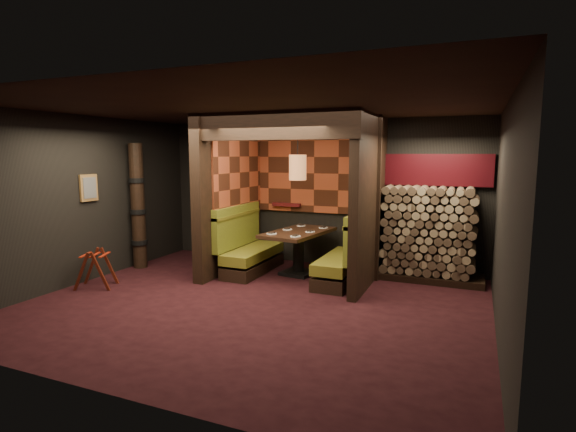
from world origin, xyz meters
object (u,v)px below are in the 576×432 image
Objects in this scene: dining_table at (298,244)px; firewood_stack at (433,234)px; booth_bench_left at (248,250)px; booth_bench_right at (346,260)px; pendant_lamp at (298,167)px; totem_column at (138,207)px; luggage_rack at (96,267)px.

firewood_stack is (2.30, 0.53, 0.25)m from dining_table.
booth_bench_left is 1.00× the size of booth_bench_right.
booth_bench_right is 1.83m from pendant_lamp.
dining_table is 1.39m from pendant_lamp.
booth_bench_right is at bearing -152.65° from firewood_stack.
luggage_rack is at bearing -80.03° from totem_column.
totem_column is at bearing -166.81° from firewood_stack.
dining_table is (0.95, 0.17, 0.17)m from booth_bench_left.
totem_column reaches higher than booth_bench_right.
dining_table reaches higher than luggage_rack.
totem_column is (-3.04, -0.67, -0.78)m from pendant_lamp.
dining_table is at bearing 169.73° from booth_bench_right.
booth_bench_left is at bearing -167.83° from firewood_stack.
booth_bench_left is 1.83m from pendant_lamp.
totem_column is (-2.09, -0.55, 0.79)m from booth_bench_left.
dining_table is 2.37m from firewood_stack.
luggage_rack is 1.60m from totem_column.
pendant_lamp is at bearing 12.45° from totem_column.
totem_column reaches higher than firewood_stack.
totem_column is at bearing -166.65° from dining_table.
totem_column is at bearing -165.25° from booth_bench_left.
booth_bench_left is 0.98m from dining_table.
firewood_stack is at bearing 13.19° from totem_column.
luggage_rack is (-2.80, -2.00, -1.63)m from pendant_lamp.
firewood_stack reaches higher than luggage_rack.
totem_column is 1.39× the size of firewood_stack.
pendant_lamp is 1.51× the size of luggage_rack.
booth_bench_left is at bearing -169.80° from dining_table.
luggage_rack is 0.43× the size of firewood_stack.
booth_bench_right reaches higher than luggage_rack.
firewood_stack is (5.10, 2.58, 0.48)m from luggage_rack.
firewood_stack is (5.33, 1.25, -0.37)m from totem_column.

